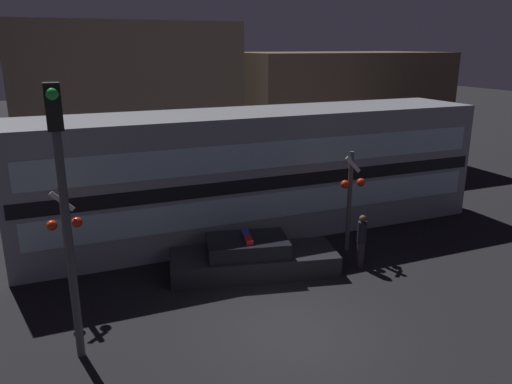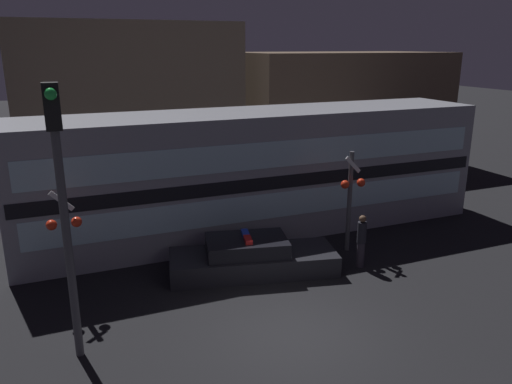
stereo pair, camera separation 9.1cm
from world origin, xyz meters
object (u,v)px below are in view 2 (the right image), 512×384
Objects in this scene: police_car at (252,258)px; crossing_signal_near at (351,195)px; pedestrian at (361,241)px; traffic_light_corner at (62,197)px; train at (258,172)px.

police_car is 1.55× the size of crossing_signal_near.
pedestrian reaches higher than police_car.
traffic_light_corner is (-8.23, -1.52, 2.76)m from pedestrian.
police_car is at bearing -115.74° from train.
pedestrian is (1.60, -4.23, -1.32)m from train.
pedestrian is 0.28× the size of traffic_light_corner.
traffic_light_corner reaches higher than police_car.
police_car is 3.84m from crossing_signal_near.
crossing_signal_near is at bearing 74.54° from pedestrian.
traffic_light_corner is (-5.03, -2.43, 3.17)m from police_car.
pedestrian is (3.20, -0.91, 0.41)m from police_car.
train is at bearing 122.65° from crossing_signal_near.
traffic_light_corner is at bearing -139.08° from train.
police_car is at bearing 25.79° from traffic_light_corner.
crossing_signal_near is at bearing 17.45° from police_car.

